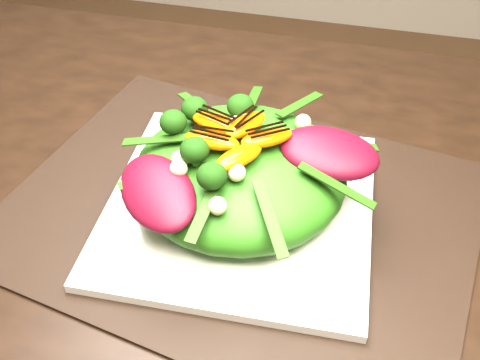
% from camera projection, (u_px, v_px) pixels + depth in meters
% --- Properties ---
extents(dining_table, '(1.60, 0.90, 0.75)m').
position_uv_depth(dining_table, '(357.00, 279.00, 0.58)').
color(dining_table, black).
rests_on(dining_table, floor).
extents(placemat, '(0.56, 0.46, 0.00)m').
position_uv_depth(placemat, '(240.00, 211.00, 0.62)').
color(placemat, black).
rests_on(placemat, dining_table).
extents(plate_base, '(0.30, 0.30, 0.01)m').
position_uv_depth(plate_base, '(240.00, 206.00, 0.61)').
color(plate_base, silver).
rests_on(plate_base, placemat).
extents(salad_bowl, '(0.31, 0.31, 0.02)m').
position_uv_depth(salad_bowl, '(240.00, 196.00, 0.60)').
color(salad_bowl, white).
rests_on(salad_bowl, plate_base).
extents(lettuce_mound, '(0.24, 0.24, 0.08)m').
position_uv_depth(lettuce_mound, '(240.00, 172.00, 0.58)').
color(lettuce_mound, '#2A6512').
rests_on(lettuce_mound, salad_bowl).
extents(radicchio_leaf, '(0.10, 0.07, 0.02)m').
position_uv_depth(radicchio_leaf, '(329.00, 153.00, 0.55)').
color(radicchio_leaf, '#410713').
rests_on(radicchio_leaf, lettuce_mound).
extents(orange_segment, '(0.06, 0.04, 0.01)m').
position_uv_depth(orange_segment, '(237.00, 122.00, 0.57)').
color(orange_segment, '#F45F04').
rests_on(orange_segment, lettuce_mound).
extents(broccoli_floret, '(0.05, 0.05, 0.04)m').
position_uv_depth(broccoli_floret, '(202.00, 102.00, 0.59)').
color(broccoli_floret, black).
rests_on(broccoli_floret, lettuce_mound).
extents(macadamia_nut, '(0.02, 0.02, 0.02)m').
position_uv_depth(macadamia_nut, '(252.00, 175.00, 0.52)').
color(macadamia_nut, beige).
rests_on(macadamia_nut, lettuce_mound).
extents(balsamic_drizzle, '(0.04, 0.01, 0.00)m').
position_uv_depth(balsamic_drizzle, '(237.00, 116.00, 0.57)').
color(balsamic_drizzle, black).
rests_on(balsamic_drizzle, orange_segment).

